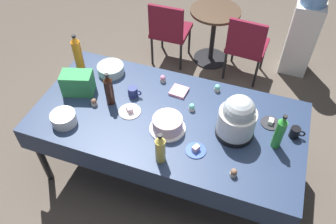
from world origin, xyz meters
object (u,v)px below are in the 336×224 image
Objects in this scene: frosted_layer_cake at (168,124)px; round_cafe_table at (214,26)px; cupcake_mint at (192,107)px; coffee_mug_black at (295,132)px; soda_bottle_lime_soda at (280,132)px; coffee_mug_navy at (133,92)px; ceramic_snack_bowl at (64,119)px; soda_bottle_cola at (109,90)px; dessert_plate_cobalt at (196,150)px; maroon_chair_left at (169,29)px; dessert_plate_white at (130,111)px; water_cooler at (304,28)px; soda_carton at (78,83)px; potluck_table at (168,121)px; maroon_chair_right at (247,44)px; cupcake_berry at (94,102)px; glass_salad_bowl at (111,69)px; soda_bottle_ginger_ale at (160,149)px; cupcake_cocoa at (217,88)px; slow_cooker at (237,118)px; cupcake_lemon at (163,79)px; soda_bottle_orange_juice at (77,53)px; cupcake_rose at (234,173)px; dessert_plate_charcoal at (271,123)px.

round_cafe_table is (-0.09, 1.94, -0.31)m from frosted_layer_cake.
coffee_mug_black is at bearing -0.38° from cupcake_mint.
soda_bottle_lime_soda is 2.65× the size of coffee_mug_navy.
frosted_layer_cake reaches higher than ceramic_snack_bowl.
soda_bottle_lime_soda is at bearing -63.51° from round_cafe_table.
soda_bottle_cola reaches higher than frosted_layer_cake.
dessert_plate_cobalt is 1.34× the size of coffee_mug_black.
maroon_chair_left is (-1.41, 1.60, -0.41)m from soda_bottle_lime_soda.
ceramic_snack_bowl is 0.53m from dessert_plate_white.
soda_bottle_lime_soda is 0.26× the size of water_cooler.
water_cooler is at bearing 30.51° from soda_carton.
water_cooler is (0.98, 1.99, -0.10)m from potluck_table.
potluck_table is at bearing -70.94° from maroon_chair_left.
maroon_chair_right is at bearing 76.07° from potluck_table.
cupcake_berry is at bearing -127.80° from water_cooler.
glass_salad_bowl is at bearing -113.20° from round_cafe_table.
soda_bottle_ginger_ale reaches higher than maroon_chair_right.
coffee_mug_black reaches higher than round_cafe_table.
round_cafe_table is at bearing 81.98° from dessert_plate_white.
maroon_chair_left reaches higher than cupcake_cocoa.
slow_cooker is 3.08× the size of coffee_mug_navy.
cupcake_berry is at bearing -172.52° from coffee_mug_black.
dessert_plate_white reaches higher than dessert_plate_cobalt.
water_cooler is at bearing 66.14° from cupcake_mint.
cupcake_lemon is 0.55× the size of coffee_mug_navy.
soda_bottle_cola is at bearing -179.30° from slow_cooker.
soda_bottle_ginger_ale is at bearing -143.76° from dessert_plate_cobalt.
soda_bottle_orange_juice is 0.59m from soda_bottle_cola.
cupcake_rose is at bearing -123.13° from soda_bottle_lime_soda.
cupcake_lemon is 1.99m from water_cooler.
soda_bottle_orange_juice is 0.67m from coffee_mug_navy.
ceramic_snack_bowl is 1.07m from dessert_plate_cobalt.
coffee_mug_black is at bearing -0.16° from coffee_mug_navy.
ceramic_snack_bowl is at bearing -116.44° from cupcake_berry.
glass_salad_bowl is at bearing 146.21° from coffee_mug_navy.
cupcake_rose is at bearing -79.10° from slow_cooker.
soda_bottle_lime_soda reaches higher than dessert_plate_white.
slow_cooker is at bearing -11.84° from soda_bottle_orange_juice.
cupcake_cocoa is 0.26× the size of soda_carton.
soda_carton is at bearing 164.64° from cupcake_rose.
slow_cooker reaches higher than ceramic_snack_bowl.
slow_cooker is 1.28m from glass_salad_bowl.
ceramic_snack_bowl is at bearing -96.08° from maroon_chair_left.
cupcake_mint is at bearing 21.95° from dessert_plate_white.
cupcake_cocoa is (-0.50, 0.23, 0.02)m from dessert_plate_charcoal.
soda_carton reaches higher than coffee_mug_navy.
dessert_plate_white is 1.81m from maroon_chair_right.
soda_bottle_lime_soda reaches higher than cupcake_rose.
coffee_mug_black is at bearing -13.53° from soda_carton.
cupcake_mint is at bearing 27.42° from ceramic_snack_bowl.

